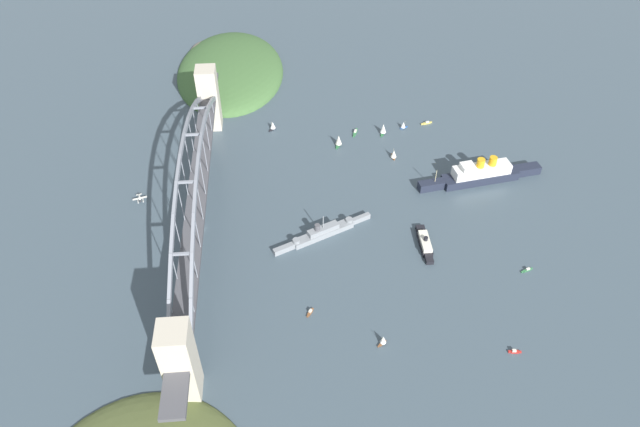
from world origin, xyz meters
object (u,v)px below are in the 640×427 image
Objects in this scene: small_boat_2 at (355,132)px; small_boat_7 at (273,126)px; small_boat_8 at (310,312)px; small_boat_10 at (527,270)px; small_boat_1 at (394,154)px; small_boat_9 at (339,140)px; ocean_liner at (481,174)px; small_boat_0 at (427,123)px; small_boat_5 at (383,129)px; harbor_arch_bridge at (197,196)px; naval_cruiser at (322,233)px; small_boat_3 at (403,125)px; small_boat_4 at (383,340)px; seaplane_taxiing_near_bridge at (140,199)px; harbor_ferry_steamer at (425,243)px; small_boat_6 at (515,351)px.

small_boat_2 is 67.68m from small_boat_7.
small_boat_10 is (-22.09, 138.24, -0.08)m from small_boat_8.
small_boat_1 is 0.79× the size of small_boat_9.
ocean_liner is 107.92m from small_boat_2.
small_boat_0 is at bearing 140.88° from small_boat_1.
small_boat_5 is at bearing -156.40° from small_boat_10.
ocean_liner reaches higher than small_boat_10.
small_boat_7 is 189.83m from small_boat_8.
harbor_arch_bridge is 105.58m from small_boat_8.
small_boat_7 is (-10.76, -66.76, 2.84)m from small_boat_2.
naval_cruiser reaches higher than small_boat_10.
small_boat_4 is at bearing -13.52° from small_boat_3.
seaplane_taxiing_near_bridge is 0.89× the size of small_boat_2.
small_boat_2 is (-129.32, -29.83, -1.55)m from harbor_ferry_steamer.
harbor_arch_bridge is at bearing -122.18° from small_boat_6.
small_boat_9 is at bearing -70.72° from small_boat_3.
harbor_ferry_steamer is 132.72m from small_boat_2.
small_boat_1 is at bearing -152.09° from small_boat_10.
small_boat_5 reaches higher than small_boat_7.
ocean_liner is at bearing 17.25° from small_boat_0.
small_boat_0 is (-75.68, -23.50, -5.49)m from ocean_liner.
small_boat_0 is 40.18m from small_boat_5.
small_boat_4 is (73.30, -39.34, 1.02)m from harbor_ferry_steamer.
harbor_ferry_steamer is at bearing 151.78° from small_boat_4.
seaplane_taxiing_near_bridge is at bearing -89.33° from ocean_liner.
small_boat_6 is (211.75, 39.93, -3.81)m from small_boat_5.
small_boat_0 is at bearing 98.02° from small_boat_2.
small_boat_7 is at bearing -136.87° from small_boat_10.
small_boat_3 is (-105.67, 156.17, -25.82)m from harbor_arch_bridge.
small_boat_1 is 137.06m from small_boat_10.
small_boat_10 is (-58.01, 27.24, -0.10)m from small_boat_6.
small_boat_6 reaches higher than small_boat_10.
small_boat_1 is (-66.89, 141.45, -25.18)m from harbor_arch_bridge.
small_boat_7 is at bearing -93.74° from small_boat_3.
naval_cruiser is 101.31m from small_boat_1.
ocean_liner reaches higher than small_boat_9.
small_boat_7 is at bearing -164.98° from small_boat_4.
small_boat_5 is at bearing 157.99° from small_boat_8.
small_boat_3 reaches higher than small_boat_2.
small_boat_0 is 21.39m from small_boat_3.
small_boat_3 is at bearing 86.26° from small_boat_7.
small_boat_2 is 1.14× the size of small_boat_5.
ocean_liner is at bearing 90.67° from seaplane_taxiing_near_bridge.
small_boat_5 is at bearing -169.32° from small_boat_6.
small_boat_1 is 1.16× the size of small_boat_4.
small_boat_0 is at bearing 161.58° from small_boat_4.
small_boat_8 is at bearing -15.29° from small_boat_2.
seaplane_taxiing_near_bridge is at bearing -130.90° from small_boat_4.
small_boat_6 is 0.86× the size of small_boat_10.
small_boat_2 is at bearing -95.99° from small_boat_5.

